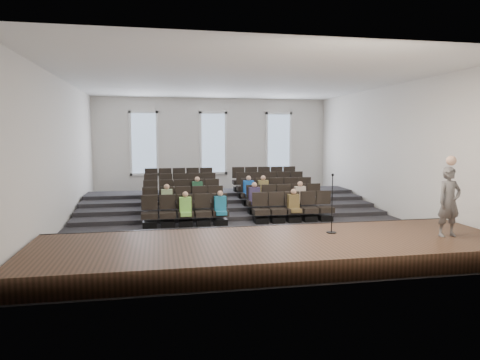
% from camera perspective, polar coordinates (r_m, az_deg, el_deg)
% --- Properties ---
extents(ground, '(14.00, 14.00, 0.00)m').
position_cam_1_polar(ground, '(15.64, -0.30, -5.42)').
color(ground, black).
rests_on(ground, ground).
extents(ceiling, '(12.00, 14.00, 0.02)m').
position_cam_1_polar(ceiling, '(15.45, -0.31, 13.11)').
color(ceiling, white).
rests_on(ceiling, ground).
extents(wall_back, '(12.00, 0.04, 5.00)m').
position_cam_1_polar(wall_back, '(22.28, -3.61, 4.42)').
color(wall_back, silver).
rests_on(wall_back, ground).
extents(wall_front, '(12.00, 0.04, 5.00)m').
position_cam_1_polar(wall_front, '(8.55, 8.31, 2.01)').
color(wall_front, silver).
rests_on(wall_front, ground).
extents(wall_left, '(0.04, 14.00, 5.00)m').
position_cam_1_polar(wall_left, '(15.43, -22.91, 3.32)').
color(wall_left, silver).
rests_on(wall_left, ground).
extents(wall_right, '(0.04, 14.00, 5.00)m').
position_cam_1_polar(wall_right, '(17.47, 19.54, 3.69)').
color(wall_right, silver).
rests_on(wall_right, ground).
extents(stage, '(11.80, 3.60, 0.50)m').
position_cam_1_polar(stage, '(10.74, 4.73, -9.35)').
color(stage, '#482D1F').
rests_on(stage, ground).
extents(stage_lip, '(11.80, 0.06, 0.52)m').
position_cam_1_polar(stage_lip, '(12.40, 2.53, -7.25)').
color(stage_lip, black).
rests_on(stage_lip, ground).
extents(risers, '(11.80, 4.80, 0.60)m').
position_cam_1_polar(risers, '(18.68, -2.08, -2.95)').
color(risers, black).
rests_on(risers, ground).
extents(seating_rows, '(6.80, 4.70, 1.67)m').
position_cam_1_polar(seating_rows, '(17.02, -1.25, -2.17)').
color(seating_rows, black).
rests_on(seating_rows, ground).
extents(windows, '(8.44, 0.10, 3.24)m').
position_cam_1_polar(windows, '(22.21, -3.59, 4.93)').
color(windows, white).
rests_on(windows, wall_back).
extents(audience, '(5.45, 2.64, 1.10)m').
position_cam_1_polar(audience, '(15.95, -0.31, -2.17)').
color(audience, '#7CC74F').
rests_on(audience, seating_rows).
extents(speaker, '(0.68, 0.47, 1.79)m').
position_cam_1_polar(speaker, '(12.16, 26.11, -2.62)').
color(speaker, '#575452').
rests_on(speaker, stage).
extents(mic_stand, '(0.27, 0.27, 1.59)m').
position_cam_1_polar(mic_stand, '(11.63, 12.14, -4.63)').
color(mic_stand, black).
rests_on(mic_stand, stage).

